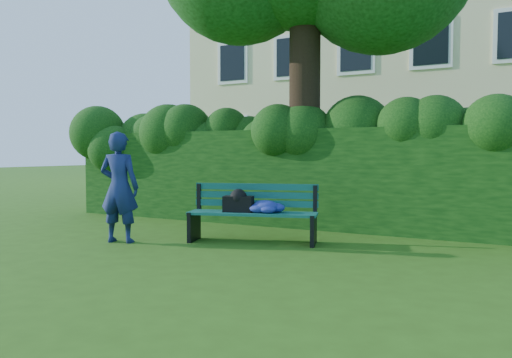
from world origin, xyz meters
The scene contains 5 objects.
ground centered at (0.00, 0.00, 0.00)m, with size 80.00×80.00×0.00m, color #2F5513.
apartment_building centered at (0.00, 13.99, 6.00)m, with size 16.00×8.08×12.00m.
hedge centered at (0.00, 2.20, 0.90)m, with size 10.00×1.00×1.80m.
park_bench centered at (0.18, 0.18, 0.50)m, with size 2.03×1.08×0.89m.
man_reading centered at (-1.63, -0.78, 0.85)m, with size 0.62×0.40×1.69m, color navy.
Camera 1 is at (3.78, -6.50, 1.37)m, focal length 35.00 mm.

